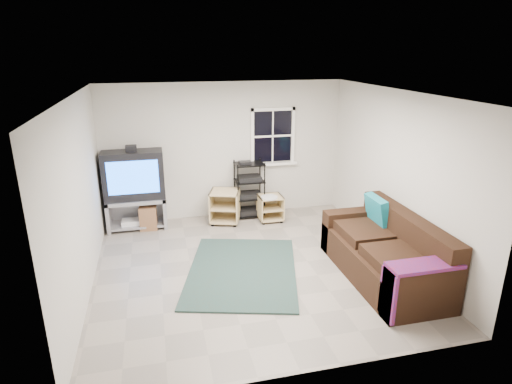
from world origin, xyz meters
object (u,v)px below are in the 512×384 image
object	(u,v)px
tv_unit	(134,183)
side_table_right	(270,206)
side_table_left	(225,205)
sofa	(386,255)
av_rack	(249,193)

from	to	relation	value
tv_unit	side_table_right	xyz separation A→B (m)	(2.48, -0.22, -0.57)
side_table_left	sofa	xyz separation A→B (m)	(1.89, -2.64, 0.03)
tv_unit	side_table_left	world-z (taller)	tv_unit
av_rack	sofa	xyz separation A→B (m)	(1.39, -2.79, -0.12)
av_rack	sofa	bearing A→B (deg)	-63.61
tv_unit	side_table_right	size ratio (longest dim) A/B	3.01
side_table_left	side_table_right	xyz separation A→B (m)	(0.85, -0.13, -0.05)
tv_unit	sofa	bearing A→B (deg)	-37.73
av_rack	side_table_left	xyz separation A→B (m)	(-0.51, -0.16, -0.15)
av_rack	side_table_right	size ratio (longest dim) A/B	2.16
side_table_left	side_table_right	bearing A→B (deg)	-8.62
tv_unit	side_table_left	size ratio (longest dim) A/B	2.33
sofa	tv_unit	bearing A→B (deg)	142.27
av_rack	side_table_right	distance (m)	0.49
side_table_right	sofa	world-z (taller)	sofa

